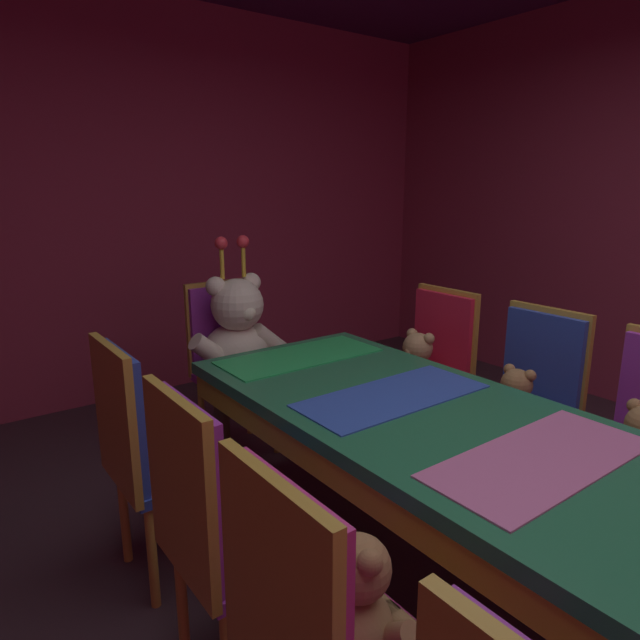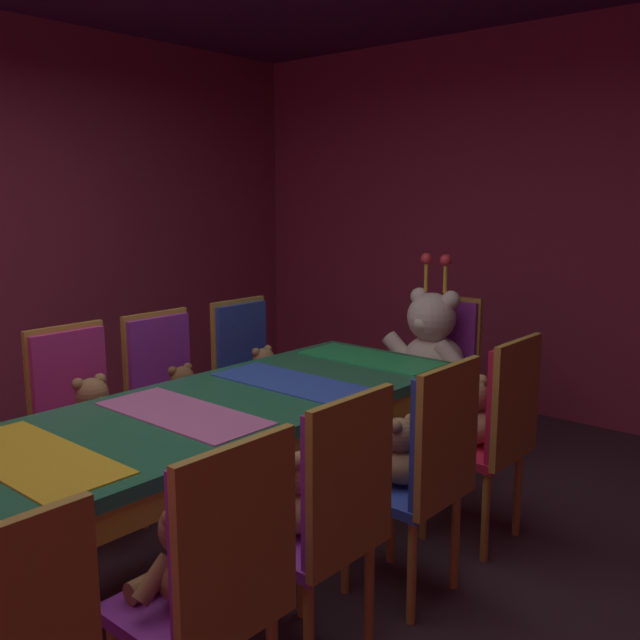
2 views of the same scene
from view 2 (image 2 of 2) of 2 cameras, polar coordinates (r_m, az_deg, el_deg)
The scene contains 19 objects.
ground_plane at distance 3.18m, azimuth -10.68°, elevation -20.35°, with size 7.90×7.90×0.00m, color #3F2D38.
wall_back at distance 5.34m, azimuth 16.91°, elevation 7.61°, with size 5.20×0.12×2.80m, color #99334C.
banquet_table at distance 2.90m, azimuth -11.11°, elevation -9.10°, with size 0.90×2.95×0.75m.
chair_left_2 at distance 3.59m, azimuth -19.21°, elevation -6.68°, with size 0.42×0.41×0.98m.
teddy_left_2 at distance 3.47m, azimuth -17.99°, elevation -7.27°, with size 0.25×0.33×0.31m.
chair_left_3 at distance 3.85m, azimuth -12.43°, elevation -5.19°, with size 0.42×0.41×0.98m.
teddy_left_3 at distance 3.75m, azimuth -11.10°, elevation -5.94°, with size 0.22×0.28×0.27m.
chair_left_4 at distance 4.22m, azimuth -5.91°, elevation -3.65°, with size 0.42×0.41×0.98m.
teddy_left_4 at distance 4.13m, azimuth -4.54°, elevation -4.29°, with size 0.22×0.28×0.27m.
chair_right_1 at distance 2.03m, azimuth -8.21°, elevation -19.82°, with size 0.42×0.41×0.98m.
teddy_right_1 at distance 2.13m, azimuth -10.92°, elevation -18.52°, with size 0.25×0.33×0.31m.
chair_right_2 at distance 2.38m, azimuth 1.03°, elevation -14.95°, with size 0.42×0.41×0.98m.
teddy_right_2 at distance 2.47m, azimuth -1.64°, elevation -14.23°, with size 0.24×0.31×0.30m.
chair_right_3 at distance 2.78m, azimuth 8.90°, elevation -11.20°, with size 0.42×0.41×0.98m.
teddy_right_3 at distance 2.86m, azimuth 6.41°, elevation -10.89°, with size 0.23×0.30×0.28m.
chair_right_4 at distance 3.28m, azimuth 14.37°, elevation -8.05°, with size 0.42×0.41×0.98m.
teddy_right_4 at distance 3.34m, azimuth 12.10°, elevation -7.60°, with size 0.26×0.34×0.32m.
throne_chair at distance 4.40m, azimuth 10.06°, elevation -3.18°, with size 0.41×0.42×0.98m.
king_teddy_bear at distance 4.23m, azimuth 8.96°, elevation -2.03°, with size 0.62×0.48×0.80m.
Camera 2 is at (2.17, -1.67, 1.61)m, focal length 39.22 mm.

